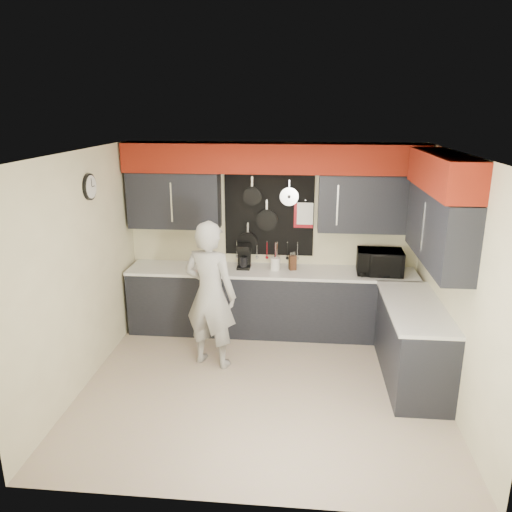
# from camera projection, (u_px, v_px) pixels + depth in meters

# --- Properties ---
(ground) EXTENTS (4.00, 4.00, 0.00)m
(ground) POSITION_uv_depth(u_px,v_px,m) (262.00, 387.00, 5.65)
(ground) COLOR #B6A18D
(ground) RESTS_ON ground
(back_wall_assembly) EXTENTS (4.00, 0.36, 2.60)m
(back_wall_assembly) POSITION_uv_depth(u_px,v_px,m) (273.00, 188.00, 6.59)
(back_wall_assembly) COLOR beige
(back_wall_assembly) RESTS_ON ground
(right_wall_assembly) EXTENTS (0.36, 3.50, 2.60)m
(right_wall_assembly) POSITION_uv_depth(u_px,v_px,m) (442.00, 217.00, 5.17)
(right_wall_assembly) COLOR beige
(right_wall_assembly) RESTS_ON ground
(left_wall_assembly) EXTENTS (0.05, 3.50, 2.60)m
(left_wall_assembly) POSITION_uv_depth(u_px,v_px,m) (81.00, 269.00, 5.46)
(left_wall_assembly) COLOR beige
(left_wall_assembly) RESTS_ON ground
(base_cabinets) EXTENTS (3.95, 2.20, 0.92)m
(base_cabinets) POSITION_uv_depth(u_px,v_px,m) (306.00, 312.00, 6.55)
(base_cabinets) COLOR black
(base_cabinets) RESTS_ON ground
(microwave) EXTENTS (0.60, 0.42, 0.32)m
(microwave) POSITION_uv_depth(u_px,v_px,m) (380.00, 262.00, 6.55)
(microwave) COLOR black
(microwave) RESTS_ON base_cabinets
(knife_block) EXTENTS (0.11, 0.11, 0.20)m
(knife_block) POSITION_uv_depth(u_px,v_px,m) (293.00, 263.00, 6.74)
(knife_block) COLOR #372311
(knife_block) RESTS_ON base_cabinets
(utensil_crock) EXTENTS (0.13, 0.13, 0.17)m
(utensil_crock) POSITION_uv_depth(u_px,v_px,m) (275.00, 264.00, 6.73)
(utensil_crock) COLOR white
(utensil_crock) RESTS_ON base_cabinets
(coffee_maker) EXTENTS (0.18, 0.22, 0.33)m
(coffee_maker) POSITION_uv_depth(u_px,v_px,m) (244.00, 256.00, 6.81)
(coffee_maker) COLOR black
(coffee_maker) RESTS_ON base_cabinets
(person) EXTENTS (0.76, 0.61, 1.80)m
(person) POSITION_uv_depth(u_px,v_px,m) (210.00, 295.00, 5.91)
(person) COLOR #B6B6B3
(person) RESTS_ON ground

